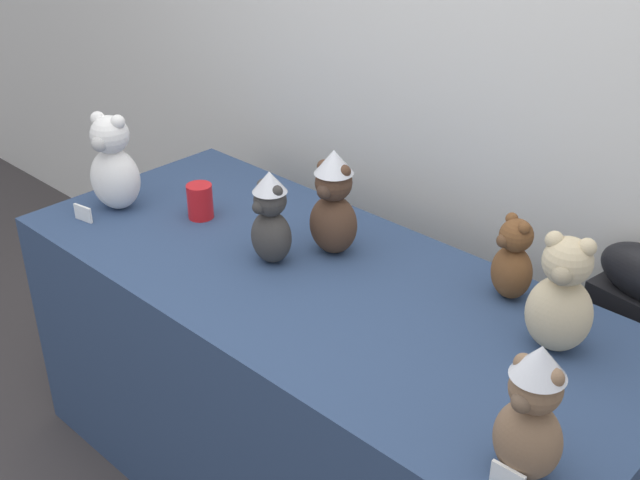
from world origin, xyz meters
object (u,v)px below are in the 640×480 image
teddy_bear_cocoa (333,204)px  teddy_bear_snow (113,165)px  teddy_bear_mocha (532,413)px  teddy_bear_charcoal (271,218)px  teddy_bear_sand (561,298)px  party_cup_red (200,201)px  instrument_case (622,392)px  display_table (320,393)px  teddy_bear_chestnut (513,261)px

teddy_bear_cocoa → teddy_bear_snow: teddy_bear_snow is taller
teddy_bear_mocha → teddy_bear_snow: (-1.55, 0.12, 0.00)m
teddy_bear_snow → teddy_bear_charcoal: bearing=-9.6°
teddy_bear_snow → teddy_bear_sand: bearing=-7.9°
teddy_bear_mocha → teddy_bear_cocoa: bearing=158.7°
party_cup_red → teddy_bear_snow: bearing=-150.4°
instrument_case → teddy_bear_cocoa: size_ratio=2.97×
teddy_bear_mocha → teddy_bear_sand: bearing=114.5°
display_table → teddy_bear_sand: size_ratio=6.20×
teddy_bear_cocoa → teddy_bear_charcoal: bearing=-128.6°
party_cup_red → teddy_bear_cocoa: bearing=15.6°
teddy_bear_sand → teddy_bear_chestnut: bearing=132.3°
display_table → teddy_bear_chestnut: size_ratio=8.13×
teddy_bear_chestnut → party_cup_red: (-0.94, -0.27, -0.05)m
teddy_bear_sand → teddy_bear_snow: bearing=175.6°
teddy_bear_charcoal → teddy_bear_sand: (0.78, 0.18, 0.01)m
display_table → instrument_case: instrument_case is taller
instrument_case → teddy_bear_snow: 1.66m
teddy_bear_mocha → teddy_bear_cocoa: size_ratio=0.95×
instrument_case → party_cup_red: instrument_case is taller
teddy_bear_snow → party_cup_red: size_ratio=2.88×
teddy_bear_cocoa → party_cup_red: size_ratio=2.87×
display_table → party_cup_red: 0.69m
teddy_bear_snow → teddy_bear_cocoa: bearing=1.5°
display_table → instrument_case: size_ratio=2.01×
instrument_case → teddy_bear_mocha: 0.91m
instrument_case → teddy_bear_sand: 0.60m
display_table → teddy_bear_chestnut: (0.42, 0.28, 0.51)m
instrument_case → teddy_bear_chestnut: 0.56m
teddy_bear_mocha → instrument_case: bearing=100.2°
instrument_case → teddy_bear_mocha: teddy_bear_mocha is taller
teddy_bear_charcoal → display_table: bearing=11.2°
teddy_bear_charcoal → party_cup_red: teddy_bear_charcoal is taller
teddy_bear_chestnut → party_cup_red: 0.98m
instrument_case → teddy_bear_charcoal: 1.11m
teddy_bear_mocha → teddy_bear_charcoal: bearing=169.5°
instrument_case → teddy_bear_sand: bearing=-91.1°
teddy_bear_mocha → party_cup_red: size_ratio=2.73×
display_table → teddy_bear_mocha: teddy_bear_mocha is taller
teddy_bear_snow → teddy_bear_chestnut: size_ratio=1.37×
party_cup_red → teddy_bear_charcoal: bearing=-5.4°
teddy_bear_charcoal → teddy_bear_mocha: size_ratio=0.92×
display_table → instrument_case: (0.68, 0.53, 0.07)m
display_table → teddy_bear_charcoal: (-0.17, -0.02, 0.53)m
teddy_bear_charcoal → teddy_bear_cocoa: teddy_bear_cocoa is taller
teddy_bear_sand → party_cup_red: teddy_bear_sand is taller
teddy_bear_mocha → teddy_bear_sand: teddy_bear_sand is taller
teddy_bear_sand → party_cup_red: 1.16m
teddy_bear_sand → teddy_bear_chestnut: (-0.20, 0.12, -0.03)m
teddy_bear_cocoa → instrument_case: bearing=17.9°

